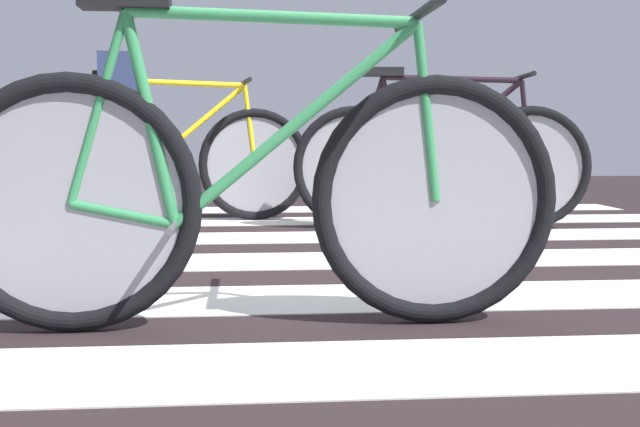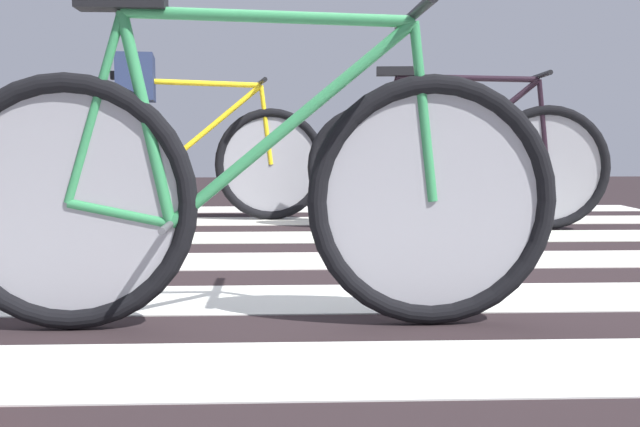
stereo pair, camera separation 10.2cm
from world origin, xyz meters
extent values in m
cube|color=black|center=(0.00, 0.00, 0.01)|extent=(18.00, 14.00, 0.02)
cube|color=silver|center=(-0.10, -1.08, 0.02)|extent=(5.20, 0.44, 0.00)
cube|color=silver|center=(-0.08, -0.32, 0.02)|extent=(5.20, 0.44, 0.00)
cube|color=silver|center=(0.10, 0.44, 0.02)|extent=(5.20, 0.44, 0.00)
cube|color=silver|center=(0.11, 1.20, 0.02)|extent=(5.20, 0.44, 0.00)
cube|color=silver|center=(-0.05, 1.96, 0.02)|extent=(5.20, 0.44, 0.00)
cube|color=silver|center=(-0.05, 2.72, 0.02)|extent=(5.20, 0.44, 0.00)
torus|color=black|center=(-0.64, -0.69, 0.38)|extent=(0.72, 0.07, 0.72)
torus|color=black|center=(0.38, -0.67, 0.38)|extent=(0.72, 0.07, 0.72)
cylinder|color=gray|center=(-0.64, -0.69, 0.38)|extent=(0.61, 0.02, 0.61)
cylinder|color=gray|center=(0.38, -0.67, 0.38)|extent=(0.61, 0.02, 0.61)
cylinder|color=#31834D|center=(-0.08, -0.68, 0.89)|extent=(0.80, 0.05, 0.05)
cylinder|color=#31834D|center=(-0.02, -0.67, 0.60)|extent=(0.70, 0.05, 0.59)
cylinder|color=#31834D|center=(-0.42, -0.68, 0.61)|extent=(0.15, 0.04, 0.59)
cylinder|color=#31834D|center=(-0.50, -0.68, 0.35)|extent=(0.29, 0.03, 0.09)
cylinder|color=#31834D|center=(-0.56, -0.68, 0.64)|extent=(0.18, 0.03, 0.53)
cylinder|color=#31834D|center=(0.35, -0.67, 0.63)|extent=(0.09, 0.03, 0.50)
cylinder|color=black|center=(0.32, -0.67, 0.90)|extent=(0.04, 0.52, 0.03)
cylinder|color=#4C4C51|center=(-0.36, -0.68, 0.32)|extent=(0.03, 0.34, 0.02)
torus|color=black|center=(0.44, 1.57, 0.38)|extent=(0.72, 0.13, 0.72)
torus|color=black|center=(1.45, 1.47, 0.38)|extent=(0.72, 0.13, 0.72)
cylinder|color=gray|center=(0.44, 1.57, 0.38)|extent=(0.60, 0.07, 0.61)
cylinder|color=gray|center=(1.45, 1.47, 0.38)|extent=(0.60, 0.07, 0.61)
cylinder|color=black|center=(0.99, 1.52, 0.89)|extent=(0.80, 0.11, 0.05)
cylinder|color=black|center=(1.05, 1.51, 0.60)|extent=(0.70, 0.10, 0.59)
cylinder|color=black|center=(0.65, 1.55, 0.61)|extent=(0.16, 0.05, 0.59)
cylinder|color=black|center=(0.57, 1.56, 0.35)|extent=(0.29, 0.05, 0.09)
cylinder|color=black|center=(0.52, 1.56, 0.64)|extent=(0.19, 0.04, 0.53)
cylinder|color=black|center=(1.42, 1.47, 0.63)|extent=(0.09, 0.04, 0.50)
cube|color=black|center=(0.59, 1.55, 0.93)|extent=(0.25, 0.11, 0.05)
cylinder|color=black|center=(1.39, 1.48, 0.90)|extent=(0.08, 0.52, 0.03)
cylinder|color=#4C4C51|center=(0.71, 1.54, 0.32)|extent=(0.05, 0.34, 0.02)
torus|color=black|center=(-1.16, 1.91, 0.38)|extent=(0.72, 0.15, 0.72)
torus|color=black|center=(-0.15, 2.05, 0.38)|extent=(0.72, 0.15, 0.72)
cylinder|color=gray|center=(-1.16, 1.91, 0.38)|extent=(0.60, 0.09, 0.61)
cylinder|color=gray|center=(-0.15, 2.05, 0.38)|extent=(0.60, 0.09, 0.61)
cylinder|color=yellow|center=(-0.60, 1.98, 0.89)|extent=(0.80, 0.14, 0.05)
cylinder|color=yellow|center=(-0.54, 1.99, 0.60)|extent=(0.70, 0.13, 0.59)
cylinder|color=yellow|center=(-0.94, 1.94, 0.61)|extent=(0.16, 0.05, 0.59)
cylinder|color=yellow|center=(-1.02, 1.93, 0.35)|extent=(0.29, 0.07, 0.09)
cylinder|color=yellow|center=(-1.08, 1.92, 0.64)|extent=(0.19, 0.05, 0.53)
cylinder|color=yellow|center=(-0.17, 2.04, 0.63)|extent=(0.09, 0.04, 0.50)
cube|color=black|center=(-1.00, 1.93, 0.93)|extent=(0.25, 0.12, 0.05)
cylinder|color=black|center=(-0.20, 2.04, 0.90)|extent=(0.10, 0.52, 0.03)
cylinder|color=#4C4C51|center=(-0.88, 1.95, 0.32)|extent=(0.07, 0.34, 0.02)
cylinder|color=beige|center=(-0.99, 2.07, 0.54)|extent=(0.11, 0.11, 0.94)
cylinder|color=beige|center=(-0.95, 1.80, 0.54)|extent=(0.11, 0.11, 0.94)
cube|color=#212B4A|center=(-0.97, 1.93, 0.91)|extent=(0.27, 0.44, 0.28)
cube|color=#582C2E|center=(-0.92, 2.08, 0.06)|extent=(0.27, 0.13, 0.07)
cube|color=#582C2E|center=(-0.88, 1.80, 0.06)|extent=(0.27, 0.13, 0.07)
camera|label=1|loc=(-0.12, -2.78, 0.56)|focal=42.19mm
camera|label=2|loc=(-0.02, -2.78, 0.56)|focal=42.19mm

